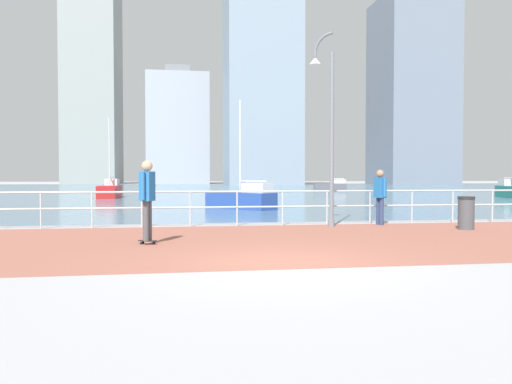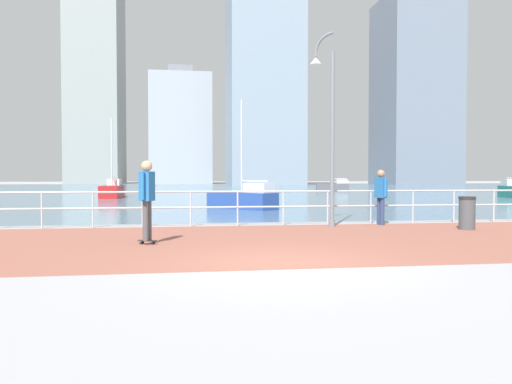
# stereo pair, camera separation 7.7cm
# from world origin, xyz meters

# --- Properties ---
(ground) EXTENTS (220.00, 220.00, 0.00)m
(ground) POSITION_xyz_m (0.00, 40.00, 0.00)
(ground) COLOR #9E9EA3
(brick_paving) EXTENTS (28.00, 7.16, 0.01)m
(brick_paving) POSITION_xyz_m (0.00, 2.93, 0.00)
(brick_paving) COLOR #935647
(brick_paving) RESTS_ON ground
(harbor_water) EXTENTS (180.00, 88.00, 0.00)m
(harbor_water) POSITION_xyz_m (0.00, 51.51, 0.00)
(harbor_water) COLOR slate
(harbor_water) RESTS_ON ground
(waterfront_railing) EXTENTS (25.25, 0.06, 1.06)m
(waterfront_railing) POSITION_xyz_m (0.00, 6.51, 0.73)
(waterfront_railing) COLOR #B2BCC1
(waterfront_railing) RESTS_ON ground
(lamppost) EXTENTS (0.70, 0.62, 5.76)m
(lamppost) POSITION_xyz_m (2.63, 6.01, 3.18)
(lamppost) COLOR slate
(lamppost) RESTS_ON ground
(skateboarder) EXTENTS (0.41, 0.55, 1.83)m
(skateboarder) POSITION_xyz_m (-2.42, 2.73, 1.11)
(skateboarder) COLOR black
(skateboarder) RESTS_ON ground
(bystander) EXTENTS (0.31, 0.56, 1.69)m
(bystander) POSITION_xyz_m (4.38, 6.16, 1.00)
(bystander) COLOR navy
(bystander) RESTS_ON ground
(trash_bin) EXTENTS (0.46, 0.46, 0.93)m
(trash_bin) POSITION_xyz_m (6.23, 4.51, 0.47)
(trash_bin) COLOR #474C51
(trash_bin) RESTS_ON ground
(sailboat_blue) EXTENTS (3.12, 3.47, 5.02)m
(sailboat_blue) POSITION_xyz_m (1.18, 14.41, 0.48)
(sailboat_blue) COLOR #284799
(sailboat_blue) RESTS_ON ground
(sailboat_white) EXTENTS (1.30, 4.02, 5.62)m
(sailboat_white) POSITION_xyz_m (-6.50, 28.20, 0.54)
(sailboat_white) COLOR #B21E1E
(sailboat_white) RESTS_ON ground
(sailboat_red) EXTENTS (2.27, 4.07, 5.47)m
(sailboat_red) POSITION_xyz_m (21.57, 23.62, 0.52)
(sailboat_red) COLOR #197266
(sailboat_red) RESTS_ON ground
(sailboat_navy) EXTENTS (3.64, 1.64, 4.94)m
(sailboat_navy) POSITION_xyz_m (14.96, 44.71, 0.47)
(sailboat_navy) COLOR #595960
(sailboat_navy) RESTS_ON ground
(tower_glass) EXTENTS (12.71, 11.98, 46.56)m
(tower_glass) POSITION_xyz_m (13.01, 79.22, 22.45)
(tower_glass) COLOR #8493A3
(tower_glass) RESTS_ON ground
(tower_slate) EXTENTS (10.63, 16.96, 45.66)m
(tower_slate) POSITION_xyz_m (-19.54, 103.54, 21.99)
(tower_slate) COLOR #939993
(tower_slate) RESTS_ON ground
(tower_steel) EXTENTS (13.95, 13.83, 38.70)m
(tower_steel) POSITION_xyz_m (44.64, 86.05, 18.52)
(tower_steel) COLOR slate
(tower_steel) RESTS_ON ground
(tower_concrete) EXTENTS (12.72, 11.85, 24.72)m
(tower_concrete) POSITION_xyz_m (-1.65, 99.17, 11.53)
(tower_concrete) COLOR #A3A8B2
(tower_concrete) RESTS_ON ground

